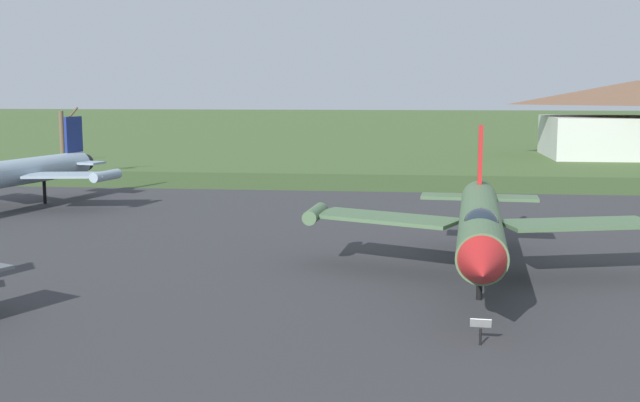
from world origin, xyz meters
name	(u,v)px	position (x,y,z in m)	size (l,w,h in m)	color
asphalt_apron	(269,288)	(0.00, 17.55, 0.03)	(85.09, 58.50, 0.05)	#333335
grass_verge_strip	(346,182)	(0.00, 52.80, 0.03)	(145.09, 12.00, 0.06)	#374E25
jet_fighter_front_right	(8,173)	(-19.69, 34.64, 2.44)	(12.51, 17.11, 5.74)	#8EA3B2
jet_fighter_rear_center	(480,222)	(8.07, 19.37, 2.43)	(14.78, 17.54, 5.92)	#4C6B47
info_placard_rear_center	(481,328)	(7.48, 11.44, 0.59)	(0.65, 0.35, 0.89)	black
bare_tree_left_of_center	(64,141)	(-25.34, 54.92, 3.14)	(2.13, 1.87, 6.12)	brown
visitor_building	(635,120)	(30.53, 81.51, 4.29)	(20.46, 14.39, 8.70)	beige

